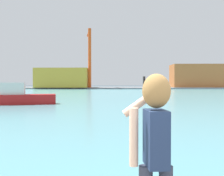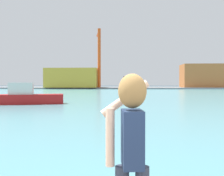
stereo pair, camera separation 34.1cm
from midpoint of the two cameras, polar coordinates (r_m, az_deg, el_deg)
The scene contains 8 objects.
ground_plane at distance 51.75m, azimuth 3.75°, elevation -1.22°, with size 220.00×220.00×0.00m, color #334751.
harbor_water at distance 53.75m, azimuth 3.75°, elevation -1.12°, with size 140.00×100.00×0.02m, color #599EA8.
far_shore_dock at distance 93.72m, azimuth 3.74°, elevation 0.06°, with size 140.00×20.00×0.48m, color gray.
person_photographer at distance 2.73m, azimuth 7.73°, elevation -11.29°, with size 0.53×0.55×1.74m.
boat_moored at distance 28.68m, azimuth -17.21°, elevation -1.76°, with size 6.98×3.56×2.20m.
warehouse_left at distance 89.92m, azimuth -8.21°, elevation 2.14°, with size 16.78×10.72×6.25m, color gold.
warehouse_right at distance 94.64m, azimuth 19.68°, elevation 2.45°, with size 16.60×9.15×7.64m, color #B26633.
port_crane at distance 87.74m, azimuth -2.67°, elevation 7.41°, with size 2.50×9.58×18.94m.
Camera 2 is at (0.15, -1.69, 2.29)m, focal length 42.95 mm.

